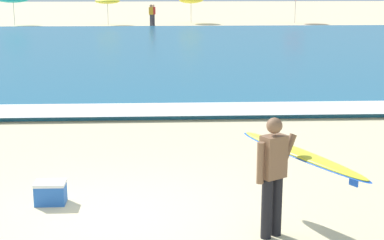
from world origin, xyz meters
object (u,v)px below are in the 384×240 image
at_px(beachgoer_near_row_left, 153,14).
at_px(cooler_box, 51,193).
at_px(surfer_with_board, 287,164).
at_px(beach_umbrella_2, 191,0).
at_px(beachgoer_near_row_mid, 151,15).
at_px(beach_umbrella_1, 107,1).
at_px(beach_umbrella_0, 13,0).

xyz_separation_m(beachgoer_near_row_left, cooler_box, (-1.09, -35.49, -0.66)).
height_order(surfer_with_board, cooler_box, surfer_with_board).
bearing_deg(beach_umbrella_2, beachgoer_near_row_mid, -139.65).
height_order(beachgoer_near_row_left, cooler_box, beachgoer_near_row_left).
xyz_separation_m(beach_umbrella_1, cooler_box, (2.36, -36.33, -1.58)).
xyz_separation_m(beach_umbrella_2, cooler_box, (-4.01, -37.86, -1.64)).
height_order(beachgoer_near_row_left, beachgoer_near_row_mid, same).
distance_m(beach_umbrella_1, cooler_box, 36.44).
relative_size(surfer_with_board, beach_umbrella_0, 1.06).
relative_size(beach_umbrella_0, beachgoer_near_row_left, 1.39).
bearing_deg(cooler_box, surfer_with_board, -19.58).
relative_size(beach_umbrella_2, beachgoer_near_row_mid, 1.37).
bearing_deg(beach_umbrella_0, beachgoer_near_row_left, -4.58).
distance_m(beach_umbrella_0, cooler_box, 37.56).
relative_size(beach_umbrella_0, beachgoer_near_row_mid, 1.39).
distance_m(beach_umbrella_0, beachgoer_near_row_left, 10.55).
height_order(beach_umbrella_1, cooler_box, beach_umbrella_1).
bearing_deg(beachgoer_near_row_left, beach_umbrella_0, 175.42).
bearing_deg(beach_umbrella_1, beach_umbrella_0, 179.98).
bearing_deg(beach_umbrella_2, beach_umbrella_0, -173.48).
distance_m(surfer_with_board, beachgoer_near_row_mid, 36.60).
distance_m(surfer_with_board, beachgoer_near_row_left, 36.84).
bearing_deg(beach_umbrella_0, beach_umbrella_2, 6.52).
bearing_deg(beachgoer_near_row_left, beach_umbrella_2, 39.07).
height_order(surfer_with_board, beachgoer_near_row_left, surfer_with_board).
bearing_deg(beach_umbrella_1, cooler_box, -86.28).
xyz_separation_m(beach_umbrella_0, beach_umbrella_1, (7.01, -0.00, -0.11)).
bearing_deg(beach_umbrella_0, beachgoer_near_row_mid, -6.07).
bearing_deg(beachgoer_near_row_left, cooler_box, -91.76).
bearing_deg(beach_umbrella_1, beach_umbrella_2, 13.53).
bearing_deg(cooler_box, beach_umbrella_2, 83.95).
distance_m(beach_umbrella_0, beach_umbrella_2, 13.47).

